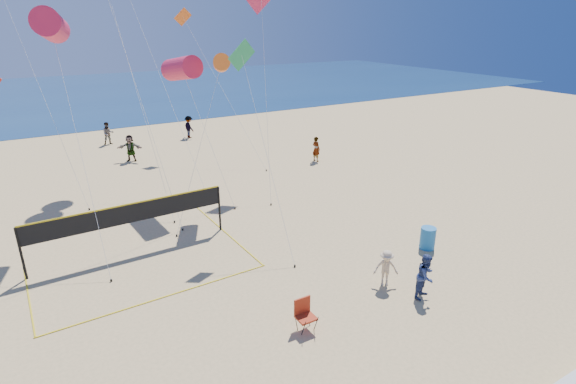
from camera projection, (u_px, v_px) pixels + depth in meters
ocean at (70, 95)px, 61.92m from camera, size 140.00×50.00×0.03m
bystander_a at (426, 276)px, 16.36m from camera, size 1.02×0.90×1.74m
bystander_b at (386, 268)px, 17.17m from camera, size 1.09×0.96×1.47m
far_person_1 at (130, 148)px, 32.40m from camera, size 1.83×1.37×1.92m
far_person_2 at (316, 149)px, 32.37m from camera, size 0.57×0.74×1.82m
far_person_3 at (108, 133)px, 36.76m from camera, size 0.90×0.71×1.85m
far_person_4 at (189, 127)px, 38.89m from camera, size 0.90×1.33×1.90m
camp_chair at (304, 312)px, 14.71m from camera, size 0.61×0.74×1.24m
trash_barrel at (428, 238)px, 20.03m from camera, size 0.70×0.70×1.00m
volleyball_net at (130, 219)px, 19.36m from camera, size 8.88×8.74×2.29m
kite_0 at (51, 26)px, 18.90m from camera, size 1.73×7.37×10.15m
kite_2 at (221, 63)px, 22.80m from camera, size 4.72×4.08×8.12m
kite_4 at (245, 70)px, 19.36m from camera, size 1.39×4.71×8.88m
kite_5 at (262, 4)px, 26.26m from camera, size 3.43×5.44×11.98m
kite_9 at (190, 31)px, 32.73m from camera, size 2.89×8.82×10.49m
kite_10 at (182, 69)px, 23.62m from camera, size 2.20×4.55×7.98m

